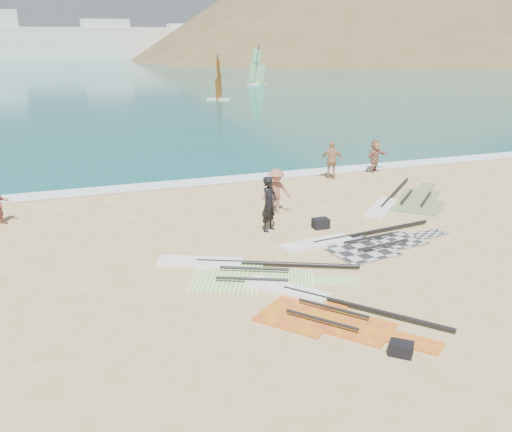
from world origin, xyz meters
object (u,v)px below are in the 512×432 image
object	(u,v)px
rig_red	(317,307)
gear_bag_far	(401,349)
beachgoer_back	(332,160)
person_wetsuit	(269,204)
rig_green	(238,271)
beachgoer_right	(375,156)
rig_orange	(402,202)
gear_bag_near	(321,223)
beachgoer_mid	(276,192)
rig_grey	(355,243)

from	to	relation	value
rig_red	gear_bag_far	bearing A→B (deg)	-22.81
beachgoer_back	person_wetsuit	bearing A→B (deg)	77.73
rig_green	person_wetsuit	xyz separation A→B (m)	(2.07, 2.96, 0.87)
beachgoer_right	person_wetsuit	bearing A→B (deg)	-166.41
rig_orange	gear_bag_far	size ratio (longest dim) A/B	11.44
gear_bag_near	beachgoer_mid	distance (m)	2.27
rig_green	rig_red	distance (m)	2.93
rig_grey	beachgoer_mid	xyz separation A→B (m)	(-1.13, 3.78, 0.78)
beachgoer_back	beachgoer_right	xyz separation A→B (m)	(2.57, 0.58, -0.09)
rig_grey	beachgoer_right	bearing A→B (deg)	47.73
rig_orange	beachgoer_right	bearing A→B (deg)	25.71
rig_green	gear_bag_near	distance (m)	4.58
rig_green	beachgoer_right	bearing A→B (deg)	68.01
rig_grey	person_wetsuit	bearing A→B (deg)	125.58
gear_bag_far	person_wetsuit	world-z (taller)	person_wetsuit
rig_orange	rig_red	world-z (taller)	rig_orange
beachgoer_mid	person_wetsuit	bearing A→B (deg)	-114.72
rig_green	person_wetsuit	world-z (taller)	person_wetsuit
beachgoer_mid	rig_red	bearing A→B (deg)	-100.36
gear_bag_far	beachgoer_mid	bearing A→B (deg)	83.03
rig_red	gear_bag_near	size ratio (longest dim) A/B	9.18
person_wetsuit	rig_red	bearing A→B (deg)	-136.89
beachgoer_back	rig_red	bearing A→B (deg)	91.81
rig_orange	person_wetsuit	world-z (taller)	person_wetsuit
rig_grey	beachgoer_right	size ratio (longest dim) A/B	3.72
beachgoer_mid	rig_orange	bearing A→B (deg)	-0.10
rig_grey	person_wetsuit	size ratio (longest dim) A/B	3.12
rig_grey	rig_orange	size ratio (longest dim) A/B	1.06
rig_red	beachgoer_right	distance (m)	14.75
rig_grey	gear_bag_near	bearing A→B (deg)	92.33
rig_green	beachgoer_back	world-z (taller)	beachgoer_back
rig_orange	gear_bag_near	size ratio (longest dim) A/B	10.11
rig_green	rig_red	bearing A→B (deg)	-43.20
rig_orange	person_wetsuit	bearing A→B (deg)	147.28
gear_bag_far	person_wetsuit	size ratio (longest dim) A/B	0.26
rig_green	gear_bag_far	bearing A→B (deg)	-45.78
rig_green	gear_bag_far	size ratio (longest dim) A/B	11.26
rig_grey	rig_orange	world-z (taller)	rig_orange
rig_red	gear_bag_near	bearing A→B (deg)	114.06
rig_grey	beachgoer_right	xyz separation A→B (m)	(5.73, 8.33, 0.72)
rig_green	beachgoer_right	distance (m)	13.44
rig_grey	beachgoer_mid	size ratio (longest dim) A/B	3.42
person_wetsuit	gear_bag_far	bearing A→B (deg)	-129.05
person_wetsuit	beachgoer_back	world-z (taller)	person_wetsuit
gear_bag_near	beachgoer_right	xyz separation A→B (m)	(6.05, 6.56, 0.60)
rig_green	rig_orange	size ratio (longest dim) A/B	0.98
beachgoer_right	rig_green	bearing A→B (deg)	-162.05
gear_bag_far	person_wetsuit	bearing A→B (deg)	87.94
rig_grey	beachgoer_mid	bearing A→B (deg)	98.86
rig_green	rig_red	size ratio (longest dim) A/B	1.08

